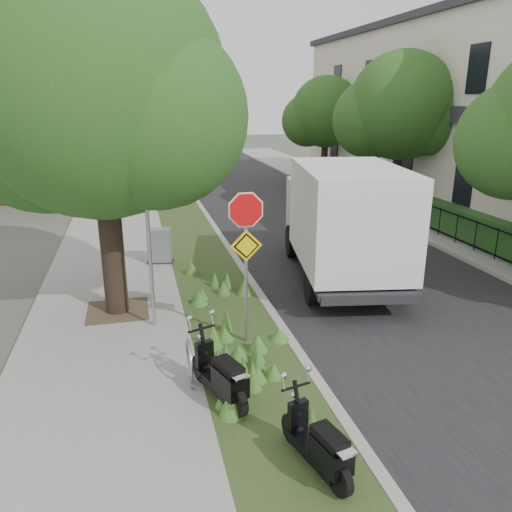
{
  "coord_description": "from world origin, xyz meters",
  "views": [
    {
      "loc": [
        -3.41,
        -8.42,
        4.89
      ],
      "look_at": [
        -0.72,
        2.54,
        1.3
      ],
      "focal_mm": 35.0,
      "sensor_mm": 36.0,
      "label": 1
    }
  ],
  "objects_px": {
    "sign_assembly": "(246,238)",
    "scooter_near": "(224,382)",
    "scooter_far": "(322,452)",
    "utility_cabinet": "(160,246)",
    "box_truck": "(343,217)"
  },
  "relations": [
    {
      "from": "scooter_far",
      "to": "utility_cabinet",
      "type": "bearing_deg",
      "value": 98.98
    },
    {
      "from": "scooter_far",
      "to": "box_truck",
      "type": "xyz_separation_m",
      "value": [
        3.32,
        7.21,
        1.31
      ]
    },
    {
      "from": "box_truck",
      "to": "utility_cabinet",
      "type": "xyz_separation_m",
      "value": [
        -4.84,
        2.42,
        -1.18
      ]
    },
    {
      "from": "scooter_far",
      "to": "box_truck",
      "type": "height_order",
      "value": "box_truck"
    },
    {
      "from": "scooter_near",
      "to": "scooter_far",
      "type": "xyz_separation_m",
      "value": [
        0.96,
        -1.92,
        -0.03
      ]
    },
    {
      "from": "scooter_far",
      "to": "box_truck",
      "type": "bearing_deg",
      "value": 65.28
    },
    {
      "from": "sign_assembly",
      "to": "box_truck",
      "type": "xyz_separation_m",
      "value": [
        3.44,
        3.27,
        -0.53
      ]
    },
    {
      "from": "sign_assembly",
      "to": "scooter_near",
      "type": "distance_m",
      "value": 2.84
    },
    {
      "from": "sign_assembly",
      "to": "box_truck",
      "type": "relative_size",
      "value": 0.5
    },
    {
      "from": "scooter_far",
      "to": "utility_cabinet",
      "type": "height_order",
      "value": "utility_cabinet"
    },
    {
      "from": "sign_assembly",
      "to": "scooter_far",
      "type": "xyz_separation_m",
      "value": [
        0.12,
        -3.94,
        -1.84
      ]
    },
    {
      "from": "scooter_near",
      "to": "box_truck",
      "type": "distance_m",
      "value": 6.92
    },
    {
      "from": "scooter_near",
      "to": "box_truck",
      "type": "height_order",
      "value": "box_truck"
    },
    {
      "from": "box_truck",
      "to": "utility_cabinet",
      "type": "distance_m",
      "value": 5.54
    },
    {
      "from": "sign_assembly",
      "to": "scooter_near",
      "type": "xyz_separation_m",
      "value": [
        -0.84,
        -2.02,
        -1.81
      ]
    }
  ]
}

